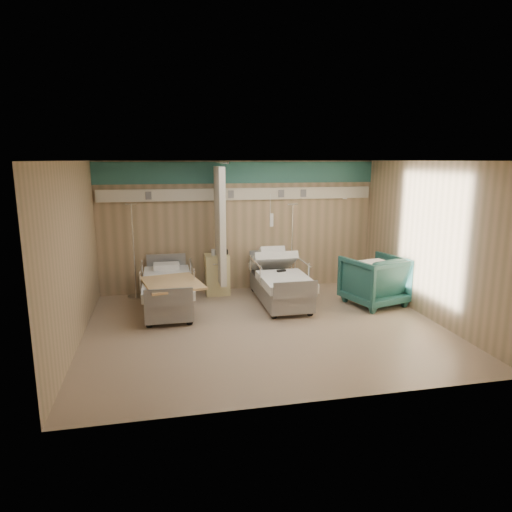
{
  "coord_description": "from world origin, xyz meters",
  "views": [
    {
      "loc": [
        -1.67,
        -7.19,
        2.81
      ],
      "look_at": [
        -0.04,
        0.6,
        1.13
      ],
      "focal_mm": 32.0,
      "sensor_mm": 36.0,
      "label": 1
    }
  ],
  "objects_px": {
    "bed_right": "(280,288)",
    "iv_stand_left": "(135,279)",
    "bed_left": "(168,294)",
    "visitor_armchair": "(374,280)",
    "iv_stand_right": "(291,272)",
    "bedside_cabinet": "(217,274)"
  },
  "relations": [
    {
      "from": "bed_left",
      "to": "iv_stand_left",
      "type": "relative_size",
      "value": 1.1
    },
    {
      "from": "bedside_cabinet",
      "to": "iv_stand_right",
      "type": "xyz_separation_m",
      "value": [
        1.65,
        0.0,
        -0.04
      ]
    },
    {
      "from": "bed_left",
      "to": "bedside_cabinet",
      "type": "xyz_separation_m",
      "value": [
        1.05,
        0.9,
        0.11
      ]
    },
    {
      "from": "bed_left",
      "to": "iv_stand_right",
      "type": "height_order",
      "value": "iv_stand_right"
    },
    {
      "from": "visitor_armchair",
      "to": "iv_stand_right",
      "type": "relative_size",
      "value": 0.57
    },
    {
      "from": "bed_right",
      "to": "visitor_armchair",
      "type": "xyz_separation_m",
      "value": [
        1.8,
        -0.47,
        0.17
      ]
    },
    {
      "from": "bed_right",
      "to": "bedside_cabinet",
      "type": "xyz_separation_m",
      "value": [
        -1.15,
        0.9,
        0.11
      ]
    },
    {
      "from": "bed_left",
      "to": "iv_stand_right",
      "type": "distance_m",
      "value": 2.85
    },
    {
      "from": "iv_stand_left",
      "to": "iv_stand_right",
      "type": "bearing_deg",
      "value": -1.37
    },
    {
      "from": "visitor_armchair",
      "to": "iv_stand_left",
      "type": "relative_size",
      "value": 0.55
    },
    {
      "from": "bed_right",
      "to": "bed_left",
      "type": "xyz_separation_m",
      "value": [
        -2.2,
        0.0,
        0.0
      ]
    },
    {
      "from": "bed_right",
      "to": "bed_left",
      "type": "distance_m",
      "value": 2.2
    },
    {
      "from": "bed_left",
      "to": "visitor_armchair",
      "type": "relative_size",
      "value": 2.01
    },
    {
      "from": "bed_right",
      "to": "visitor_armchair",
      "type": "distance_m",
      "value": 1.87
    },
    {
      "from": "visitor_armchair",
      "to": "iv_stand_right",
      "type": "bearing_deg",
      "value": -62.61
    },
    {
      "from": "bed_left",
      "to": "iv_stand_left",
      "type": "height_order",
      "value": "iv_stand_left"
    },
    {
      "from": "bed_left",
      "to": "visitor_armchair",
      "type": "height_order",
      "value": "visitor_armchair"
    },
    {
      "from": "bedside_cabinet",
      "to": "visitor_armchair",
      "type": "bearing_deg",
      "value": -24.95
    },
    {
      "from": "bed_right",
      "to": "iv_stand_left",
      "type": "distance_m",
      "value": 3.01
    },
    {
      "from": "bed_right",
      "to": "iv_stand_right",
      "type": "relative_size",
      "value": 1.14
    },
    {
      "from": "bed_right",
      "to": "bed_left",
      "type": "bearing_deg",
      "value": 180.0
    },
    {
      "from": "bed_left",
      "to": "visitor_armchair",
      "type": "xyz_separation_m",
      "value": [
        4.0,
        -0.47,
        0.17
      ]
    }
  ]
}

